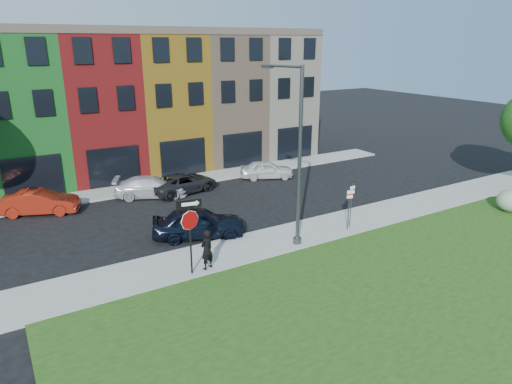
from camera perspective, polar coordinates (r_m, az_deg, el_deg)
ground at (r=21.05m, az=8.20°, el=-8.81°), size 120.00×120.00×0.00m
sidewalk_near at (r=24.28m, az=7.46°, el=-4.81°), size 40.00×3.00×0.12m
sidewalk_far at (r=32.17m, az=-13.13°, el=0.69°), size 40.00×2.40×0.12m
rowhouse_block at (r=37.11m, az=-16.00°, el=10.58°), size 30.00×10.12×10.00m
stop_sign at (r=18.95m, az=-8.28°, el=-3.72°), size 1.04×0.23×3.32m
man at (r=19.86m, az=-6.16°, el=-7.16°), size 0.94×0.86×1.80m
sedan_near at (r=23.36m, az=-7.21°, el=-3.82°), size 4.91×5.86×1.58m
parked_car_red at (r=29.15m, az=-25.43°, el=-1.15°), size 4.48×5.34×1.42m
parked_car_silver at (r=29.99m, az=-12.97°, el=0.63°), size 5.18×5.95×1.33m
parked_car_dark at (r=30.47m, az=-9.13°, el=1.12°), size 3.94×5.49×1.30m
parked_car_white at (r=33.28m, az=1.36°, el=2.83°), size 4.43×5.00×1.31m
street_lamp at (r=21.30m, az=5.05°, el=4.25°), size 0.92×2.53×8.45m
parking_sign_a at (r=23.99m, az=11.55°, el=-1.53°), size 0.31×0.14×2.29m
parking_sign_b at (r=24.28m, az=11.83°, el=-1.08°), size 0.32×0.08×2.45m
shrub at (r=30.30m, az=29.23°, el=-0.95°), size 1.52×1.52×1.29m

